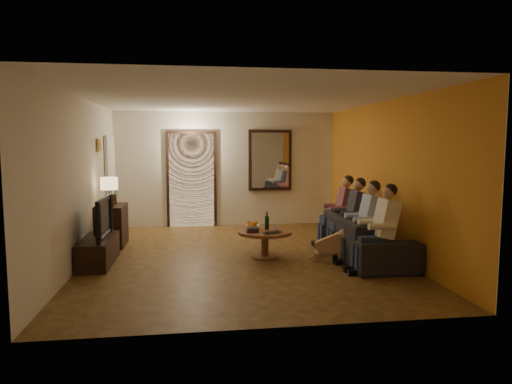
{
  "coord_description": "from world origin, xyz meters",
  "views": [
    {
      "loc": [
        -0.78,
        -7.42,
        1.87
      ],
      "look_at": [
        0.3,
        0.3,
        1.05
      ],
      "focal_mm": 32.0,
      "sensor_mm": 36.0,
      "label": 1
    }
  ],
  "objects": [
    {
      "name": "person_b",
      "position": [
        1.93,
        -0.62,
        0.6
      ],
      "size": [
        0.6,
        0.4,
        1.2
      ],
      "primitive_type": null,
      "color": "tan",
      "rests_on": "sofa"
    },
    {
      "name": "front_wall",
      "position": [
        0.0,
        -3.0,
        1.3
      ],
      "size": [
        5.0,
        0.02,
        2.6
      ],
      "primitive_type": "cube",
      "color": "beige",
      "rests_on": "floor"
    },
    {
      "name": "person_a",
      "position": [
        1.93,
        -1.22,
        0.6
      ],
      "size": [
        0.6,
        0.4,
        1.2
      ],
      "primitive_type": null,
      "color": "tan",
      "rests_on": "sofa"
    },
    {
      "name": "floor",
      "position": [
        0.0,
        0.0,
        0.0
      ],
      "size": [
        5.0,
        6.0,
        0.01
      ],
      "primitive_type": "cube",
      "color": "#432B12",
      "rests_on": "ground"
    },
    {
      "name": "kitchen_doorway",
      "position": [
        -0.8,
        2.98,
        1.05
      ],
      "size": [
        1.0,
        0.06,
        2.1
      ],
      "primitive_type": "cube",
      "color": "#FFE0A5",
      "rests_on": "floor"
    },
    {
      "name": "table_lamp",
      "position": [
        -2.25,
        0.94,
        1.02
      ],
      "size": [
        0.3,
        0.3,
        0.54
      ],
      "primitive_type": null,
      "color": "beige",
      "rests_on": "dresser"
    },
    {
      "name": "framed_art",
      "position": [
        -2.47,
        1.3,
        1.85
      ],
      "size": [
        0.03,
        0.28,
        0.24
      ],
      "primitive_type": "cube",
      "color": "#B28C33",
      "rests_on": "left_wall"
    },
    {
      "name": "right_wall",
      "position": [
        2.5,
        0.0,
        1.3
      ],
      "size": [
        0.02,
        6.0,
        2.6
      ],
      "primitive_type": "cube",
      "color": "beige",
      "rests_on": "floor"
    },
    {
      "name": "door_trim",
      "position": [
        -0.8,
        2.97,
        1.05
      ],
      "size": [
        1.12,
        0.04,
        2.22
      ],
      "primitive_type": "cube",
      "color": "black",
      "rests_on": "floor"
    },
    {
      "name": "orange_accent",
      "position": [
        2.49,
        0.0,
        1.3
      ],
      "size": [
        0.01,
        6.0,
        2.6
      ],
      "primitive_type": "cube",
      "color": "orange",
      "rests_on": "right_wall"
    },
    {
      "name": "fridge_glimpse",
      "position": [
        -0.55,
        2.98,
        0.9
      ],
      "size": [
        0.45,
        0.03,
        1.7
      ],
      "primitive_type": "cube",
      "color": "silver",
      "rests_on": "floor"
    },
    {
      "name": "dresser",
      "position": [
        -2.25,
        1.16,
        0.38
      ],
      "size": [
        0.45,
        0.85,
        0.75
      ],
      "primitive_type": "cube",
      "color": "black",
      "rests_on": "floor"
    },
    {
      "name": "person_d",
      "position": [
        1.93,
        0.58,
        0.6
      ],
      "size": [
        0.6,
        0.4,
        1.2
      ],
      "primitive_type": null,
      "color": "tan",
      "rests_on": "sofa"
    },
    {
      "name": "left_wall",
      "position": [
        -2.5,
        0.0,
        1.3
      ],
      "size": [
        0.02,
        6.0,
        2.6
      ],
      "primitive_type": "cube",
      "color": "beige",
      "rests_on": "floor"
    },
    {
      "name": "flower_vase",
      "position": [
        -2.25,
        1.38,
        0.97
      ],
      "size": [
        0.14,
        0.14,
        0.44
      ],
      "primitive_type": null,
      "color": "#AC2812",
      "rests_on": "dresser"
    },
    {
      "name": "dog",
      "position": [
        1.38,
        -0.51,
        0.28
      ],
      "size": [
        0.61,
        0.43,
        0.56
      ],
      "primitive_type": null,
      "rotation": [
        0.0,
        0.0,
        -0.38
      ],
      "color": "tan",
      "rests_on": "floor"
    },
    {
      "name": "person_c",
      "position": [
        1.93,
        -0.02,
        0.6
      ],
      "size": [
        0.6,
        0.4,
        1.2
      ],
      "primitive_type": null,
      "color": "tan",
      "rests_on": "sofa"
    },
    {
      "name": "book_stack",
      "position": [
        0.17,
        -0.21,
        0.48
      ],
      "size": [
        0.2,
        0.15,
        0.07
      ],
      "primitive_type": null,
      "color": "black",
      "rests_on": "coffee_table"
    },
    {
      "name": "sofa",
      "position": [
        2.03,
        -0.32,
        0.35
      ],
      "size": [
        2.41,
        1.01,
        0.69
      ],
      "primitive_type": "imported",
      "rotation": [
        0.0,
        0.0,
        1.54
      ],
      "color": "black",
      "rests_on": "floor"
    },
    {
      "name": "tv_stand",
      "position": [
        -2.25,
        -0.17,
        0.21
      ],
      "size": [
        0.45,
        1.25,
        0.42
      ],
      "primitive_type": "cube",
      "color": "black",
      "rests_on": "floor"
    },
    {
      "name": "wine_glass",
      "position": [
        0.57,
        -0.06,
        0.5
      ],
      "size": [
        0.06,
        0.06,
        0.1
      ],
      "primitive_type": "cylinder",
      "color": "silver",
      "rests_on": "coffee_table"
    },
    {
      "name": "art_canvas",
      "position": [
        -2.46,
        1.3,
        1.85
      ],
      "size": [
        0.01,
        0.22,
        0.18
      ],
      "primitive_type": "cube",
      "color": "brown",
      "rests_on": "left_wall"
    },
    {
      "name": "tv",
      "position": [
        -2.25,
        -0.17,
        0.73
      ],
      "size": [
        1.1,
        0.14,
        0.63
      ],
      "primitive_type": "imported",
      "rotation": [
        0.0,
        0.0,
        1.57
      ],
      "color": "black",
      "rests_on": "tv_stand"
    },
    {
      "name": "white_door",
      "position": [
        -2.46,
        2.3,
        1.02
      ],
      "size": [
        0.06,
        0.85,
        2.04
      ],
      "primitive_type": "cube",
      "color": "white",
      "rests_on": "floor"
    },
    {
      "name": "wine_bottle",
      "position": [
        0.44,
        -0.01,
        0.6
      ],
      "size": [
        0.07,
        0.07,
        0.31
      ],
      "primitive_type": null,
      "color": "black",
      "rests_on": "coffee_table"
    },
    {
      "name": "mirror_frame",
      "position": [
        1.0,
        2.96,
        1.5
      ],
      "size": [
        1.0,
        0.05,
        1.4
      ],
      "primitive_type": "cube",
      "color": "black",
      "rests_on": "back_wall"
    },
    {
      "name": "laptop",
      "position": [
        0.49,
        -0.39,
        0.46
      ],
      "size": [
        0.38,
        0.32,
        0.03
      ],
      "primitive_type": "imported",
      "rotation": [
        0.0,
        0.0,
        0.37
      ],
      "color": "black",
      "rests_on": "coffee_table"
    },
    {
      "name": "bowl",
      "position": [
        0.21,
        0.11,
        0.48
      ],
      "size": [
        0.26,
        0.26,
        0.06
      ],
      "primitive_type": "imported",
      "color": "white",
      "rests_on": "coffee_table"
    },
    {
      "name": "ceiling",
      "position": [
        0.0,
        0.0,
        2.6
      ],
      "size": [
        5.0,
        6.0,
        0.01
      ],
      "primitive_type": "cube",
      "color": "white",
      "rests_on": "back_wall"
    },
    {
      "name": "coffee_table",
      "position": [
        0.39,
        -0.11,
        0.23
      ],
      "size": [
        1.09,
        1.09,
        0.45
      ],
      "primitive_type": "cylinder",
      "rotation": [
        0.0,
        0.0,
        -0.25
      ],
      "color": "brown",
      "rests_on": "floor"
    },
    {
      "name": "mirror_glass",
      "position": [
        1.0,
        2.93,
        1.5
      ],
      "size": [
        0.86,
        0.02,
        1.26
      ],
      "primitive_type": "cube",
      "color": "white",
      "rests_on": "back_wall"
    },
    {
      "name": "oranges",
      "position": [
        0.21,
        0.11,
        0.55
      ],
      "size": [
        0.2,
        0.2,
        0.08
      ],
      "primitive_type": null,
      "color": "orange",
      "rests_on": "bowl"
    },
    {
      "name": "back_wall",
      "position": [
        0.0,
        3.0,
        1.3
      ],
      "size": [
        5.0,
        0.02,
        2.6
      ],
      "primitive_type": "cube",
      "color": "beige",
      "rests_on": "floor"
    }
  ]
}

